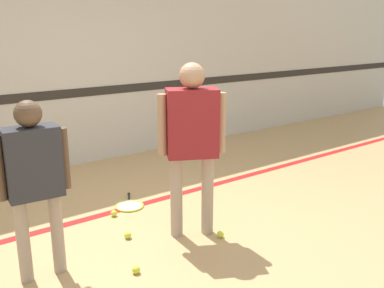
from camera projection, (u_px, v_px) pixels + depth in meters
The scene contains 10 objects.
ground_plane at pixel (178, 233), 4.07m from camera, with size 16.00×16.00×0.00m, color tan.
wall_back at pixel (65, 51), 5.71m from camera, with size 16.00×0.07×3.20m.
floor_stripe at pixel (136, 206), 4.70m from camera, with size 14.40×0.10×0.01m.
person_instructor at pixel (192, 132), 3.81m from camera, with size 0.55×0.42×1.61m.
person_student_left at pixel (34, 172), 3.16m from camera, with size 0.53×0.24×1.40m.
racket_spare_on_floor at pixel (129, 205), 4.69m from camera, with size 0.42×0.55×0.03m.
tennis_ball_near_instructor at pixel (220, 234), 3.99m from camera, with size 0.07×0.07×0.07m, color #CCE038.
tennis_ball_by_spare_racket at pixel (114, 213), 4.43m from camera, with size 0.07×0.07×0.07m, color #CCE038.
tennis_ball_stray_left at pixel (128, 235), 3.97m from camera, with size 0.07×0.07×0.07m, color #CCE038.
tennis_ball_stray_right at pixel (136, 270), 3.40m from camera, with size 0.07×0.07×0.07m, color #CCE038.
Camera 1 is at (-2.08, -3.07, 1.90)m, focal length 40.00 mm.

